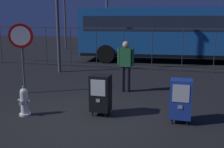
# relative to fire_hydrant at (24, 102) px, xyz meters

# --- Properties ---
(ground_plane) EXTENTS (60.00, 60.00, 0.00)m
(ground_plane) POSITION_rel_fire_hydrant_xyz_m (1.60, 0.09, -0.35)
(ground_plane) COLOR black
(fire_hydrant) EXTENTS (0.33, 0.32, 0.75)m
(fire_hydrant) POSITION_rel_fire_hydrant_xyz_m (0.00, 0.00, 0.00)
(fire_hydrant) COLOR silver
(fire_hydrant) RESTS_ON ground_plane
(newspaper_box_primary) EXTENTS (0.48, 0.42, 1.02)m
(newspaper_box_primary) POSITION_rel_fire_hydrant_xyz_m (3.74, 0.52, 0.22)
(newspaper_box_primary) COLOR black
(newspaper_box_primary) RESTS_ON ground_plane
(newspaper_box_secondary) EXTENTS (0.48, 0.42, 1.02)m
(newspaper_box_secondary) POSITION_rel_fire_hydrant_xyz_m (1.82, 0.51, 0.22)
(newspaper_box_secondary) COLOR black
(newspaper_box_secondary) RESTS_ON ground_plane
(stop_sign) EXTENTS (0.71, 0.31, 2.23)m
(stop_sign) POSITION_rel_fire_hydrant_xyz_m (-1.18, 1.80, 1.25)
(stop_sign) COLOR #4C4F54
(stop_sign) RESTS_ON ground_plane
(pedestrian) EXTENTS (0.55, 0.22, 1.67)m
(pedestrian) POSITION_rel_fire_hydrant_xyz_m (1.94, 2.86, 0.60)
(pedestrian) COLOR black
(pedestrian) RESTS_ON ground_plane
(fence_barrier) EXTENTS (18.03, 0.04, 2.00)m
(fence_barrier) POSITION_rel_fire_hydrant_xyz_m (1.60, 7.09, 0.67)
(fence_barrier) COLOR #2D2D33
(fence_barrier) RESTS_ON ground_plane
(bus_near) EXTENTS (10.69, 3.57, 3.00)m
(bus_near) POSITION_rel_fire_hydrant_xyz_m (3.13, 10.09, 1.36)
(bus_near) COLOR #19519E
(bus_near) RESTS_ON ground_plane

